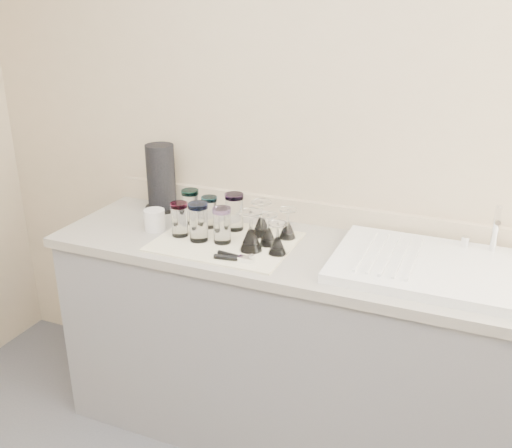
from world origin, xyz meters
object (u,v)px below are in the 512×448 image
at_px(can_opener, 235,257).
at_px(tumbler_teal, 191,206).
at_px(tumbler_lavender, 222,225).
at_px(paper_towel_roll, 161,178).
at_px(tumbler_purple, 234,211).
at_px(goblet_back_left, 261,224).
at_px(white_mug, 154,220).
at_px(goblet_extra, 268,234).
at_px(goblet_front_right, 277,243).
at_px(tumbler_magenta, 180,219).
at_px(goblet_front_left, 251,237).
at_px(goblet_back_right, 288,228).
at_px(tumbler_cyan, 210,212).
at_px(tumbler_blue, 199,222).
at_px(sink_unit, 449,269).

bearing_deg(can_opener, tumbler_teal, 140.79).
bearing_deg(tumbler_lavender, paper_towel_roll, 149.06).
bearing_deg(tumbler_purple, tumbler_teal, -179.15).
height_order(goblet_back_left, white_mug, goblet_back_left).
bearing_deg(goblet_extra, goblet_front_right, -45.69).
height_order(tumbler_lavender, paper_towel_roll, paper_towel_roll).
bearing_deg(tumbler_magenta, goblet_front_left, -3.75).
bearing_deg(tumbler_lavender, tumbler_purple, 95.43).
bearing_deg(goblet_back_right, paper_towel_roll, 169.97).
distance_m(tumbler_purple, goblet_extra, 0.22).
xyz_separation_m(tumbler_lavender, goblet_back_right, (0.23, 0.15, -0.03)).
distance_m(tumbler_teal, tumbler_cyan, 0.10).
bearing_deg(goblet_front_left, goblet_back_left, 96.88).
distance_m(goblet_front_left, paper_towel_roll, 0.65).
bearing_deg(goblet_back_right, tumbler_cyan, -177.25).
xyz_separation_m(tumbler_lavender, goblet_front_left, (0.14, -0.03, -0.02)).
relative_size(tumbler_magenta, tumbler_lavender, 0.97).
distance_m(tumbler_teal, tumbler_purple, 0.21).
relative_size(goblet_back_left, white_mug, 1.11).
distance_m(goblet_extra, can_opener, 0.20).
height_order(tumbler_purple, can_opener, tumbler_purple).
xyz_separation_m(tumbler_blue, goblet_front_left, (0.23, -0.01, -0.03)).
height_order(sink_unit, goblet_front_right, sink_unit).
distance_m(tumbler_cyan, goblet_back_right, 0.35).
bearing_deg(tumbler_teal, paper_towel_roll, 151.17).
bearing_deg(tumbler_lavender, goblet_back_left, 47.76).
bearing_deg(can_opener, tumbler_purple, 115.03).
xyz_separation_m(sink_unit, tumbler_magenta, (-1.06, -0.08, 0.06)).
bearing_deg(goblet_front_left, tumbler_cyan, 149.17).
bearing_deg(goblet_back_left, paper_towel_roll, 166.43).
relative_size(goblet_front_right, white_mug, 0.94).
distance_m(tumbler_teal, tumbler_magenta, 0.15).
distance_m(tumbler_magenta, goblet_back_left, 0.34).
bearing_deg(tumbler_blue, goblet_back_left, 34.43).
relative_size(tumbler_magenta, paper_towel_roll, 0.46).
bearing_deg(goblet_back_left, tumbler_cyan, 179.99).
bearing_deg(white_mug, tumbler_teal, 46.54).
bearing_deg(tumbler_teal, can_opener, -39.21).
xyz_separation_m(goblet_front_right, paper_towel_roll, (-0.69, 0.28, 0.10)).
bearing_deg(white_mug, sink_unit, 2.39).
height_order(goblet_front_right, can_opener, goblet_front_right).
relative_size(tumbler_cyan, tumbler_lavender, 0.92).
height_order(tumbler_blue, goblet_back_right, tumbler_blue).
relative_size(sink_unit, tumbler_teal, 5.50).
xyz_separation_m(tumbler_teal, goblet_extra, (0.40, -0.09, -0.03)).
height_order(tumbler_magenta, white_mug, tumbler_magenta).
xyz_separation_m(tumbler_magenta, goblet_front_right, (0.44, -0.01, -0.03)).
bearing_deg(can_opener, goblet_extra, 71.32).
bearing_deg(goblet_back_right, tumbler_blue, -153.11).
bearing_deg(paper_towel_roll, goblet_back_left, -13.57).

